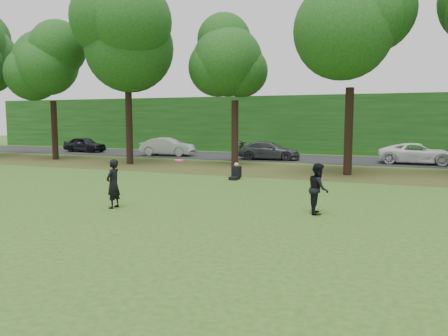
% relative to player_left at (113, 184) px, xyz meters
% --- Properties ---
extents(ground, '(120.00, 120.00, 0.00)m').
position_rel_player_left_xyz_m(ground, '(2.36, -0.42, -0.82)').
color(ground, '#264E18').
rests_on(ground, ground).
extents(leaf_litter, '(60.00, 7.00, 0.01)m').
position_rel_player_left_xyz_m(leaf_litter, '(2.36, 12.58, -0.82)').
color(leaf_litter, '#483A19').
rests_on(leaf_litter, ground).
extents(street, '(70.00, 7.00, 0.02)m').
position_rel_player_left_xyz_m(street, '(2.36, 20.58, -0.81)').
color(street, black).
rests_on(street, ground).
extents(far_hedge, '(70.00, 3.00, 5.00)m').
position_rel_player_left_xyz_m(far_hedge, '(2.36, 26.58, 1.68)').
color(far_hedge, '#154012').
rests_on(far_hedge, ground).
extents(player_left, '(0.40, 0.61, 1.65)m').
position_rel_player_left_xyz_m(player_left, '(0.00, 0.00, 0.00)').
color(player_left, black).
rests_on(player_left, ground).
extents(player_right, '(0.76, 0.89, 1.61)m').
position_rel_player_left_xyz_m(player_right, '(6.53, 1.67, -0.02)').
color(player_right, black).
rests_on(player_right, ground).
extents(parked_cars, '(40.39, 2.91, 1.45)m').
position_rel_player_left_xyz_m(parked_cars, '(1.25, 19.14, -0.13)').
color(parked_cars, black).
rests_on(parked_cars, street).
extents(frisbee, '(0.31, 0.31, 0.05)m').
position_rel_player_left_xyz_m(frisbee, '(2.33, 0.30, 0.84)').
color(frisbee, '#FF159C').
rests_on(frisbee, ground).
extents(seated_person, '(0.43, 0.74, 0.83)m').
position_rel_player_left_xyz_m(seated_person, '(1.39, 8.12, -0.51)').
color(seated_person, black).
rests_on(seated_person, ground).
extents(tree_line, '(55.30, 7.90, 12.31)m').
position_rel_player_left_xyz_m(tree_line, '(2.02, 12.51, 7.02)').
color(tree_line, black).
rests_on(tree_line, ground).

